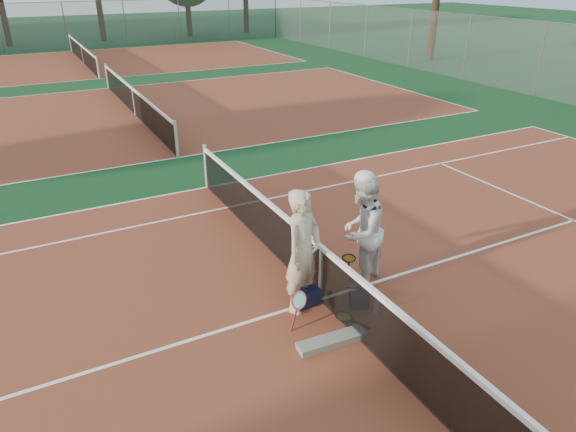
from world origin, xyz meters
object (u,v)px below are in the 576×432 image
at_px(net_main, 321,273).
at_px(racket_black_held, 348,265).
at_px(player_a, 303,252).
at_px(racket_spare, 344,317).
at_px(sports_bag_navy, 308,296).
at_px(sports_bag_purple, 359,300).
at_px(player_b, 361,231).
at_px(water_bottle, 376,305).
at_px(racket_red, 299,308).

relative_size(net_main, racket_black_held, 20.57).
xyz_separation_m(player_a, racket_spare, (0.44, -0.56, -1.00)).
distance_m(net_main, racket_spare, 0.77).
relative_size(player_a, sports_bag_navy, 5.55).
xyz_separation_m(racket_black_held, sports_bag_purple, (-0.30, -0.77, -0.15)).
distance_m(racket_black_held, sports_bag_navy, 1.07).
relative_size(player_b, water_bottle, 6.65).
distance_m(net_main, racket_black_held, 0.87).
xyz_separation_m(player_b, water_bottle, (-0.26, -0.88, -0.85)).
distance_m(player_a, sports_bag_purple, 1.28).
xyz_separation_m(player_a, sports_bag_purple, (0.81, -0.42, -0.90)).
bearing_deg(player_b, racket_black_held, -89.20).
height_order(player_b, sports_bag_navy, player_b).
bearing_deg(player_a, net_main, -22.84).
bearing_deg(player_a, racket_spare, -78.94).
bearing_deg(racket_red, water_bottle, -49.95).
height_order(sports_bag_navy, sports_bag_purple, sports_bag_navy).
xyz_separation_m(racket_red, water_bottle, (1.19, -0.36, -0.11)).
distance_m(racket_black_held, racket_spare, 1.17).
distance_m(racket_black_held, water_bottle, 1.07).
bearing_deg(racket_black_held, water_bottle, 27.84).
relative_size(racket_black_held, water_bottle, 1.78).
bearing_deg(racket_red, sports_bag_purple, -37.76).
bearing_deg(player_b, racket_red, -9.67).
height_order(net_main, player_b, player_b).
distance_m(racket_red, sports_bag_navy, 0.51).
bearing_deg(racket_red, net_main, -1.81).
bearing_deg(sports_bag_navy, net_main, 1.50).
relative_size(sports_bag_navy, sports_bag_purple, 1.25).
bearing_deg(player_a, player_b, -17.93).
distance_m(net_main, racket_red, 0.73).
distance_m(racket_red, sports_bag_purple, 1.06).
distance_m(player_a, racket_spare, 1.23).
relative_size(sports_bag_navy, water_bottle, 1.22).
bearing_deg(sports_bag_purple, net_main, 136.16).
height_order(racket_red, sports_bag_navy, racket_red).
height_order(player_b, racket_red, player_b).
distance_m(player_a, player_b, 1.23).
bearing_deg(racket_spare, sports_bag_purple, -94.03).
bearing_deg(sports_bag_navy, player_a, -171.13).
bearing_deg(racket_black_held, player_b, 67.08).
height_order(racket_red, water_bottle, racket_red).
relative_size(net_main, player_a, 5.41).
xyz_separation_m(net_main, water_bottle, (0.60, -0.72, -0.36)).
distance_m(racket_red, racket_black_held, 1.52).
bearing_deg(water_bottle, sports_bag_navy, 139.63).
bearing_deg(net_main, racket_spare, -81.70).
xyz_separation_m(racket_red, sports_bag_navy, (0.35, 0.35, -0.11)).
bearing_deg(water_bottle, racket_red, 163.14).
bearing_deg(racket_black_held, player_a, -35.56).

